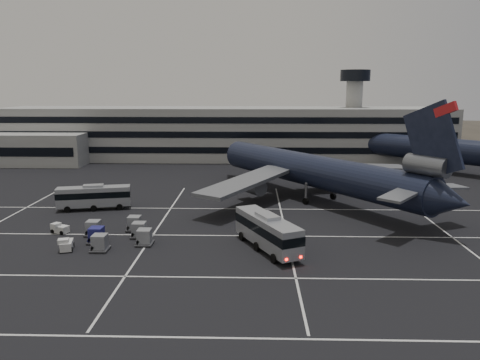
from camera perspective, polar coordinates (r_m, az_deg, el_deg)
name	(u,v)px	position (r m, az deg, el deg)	size (l,w,h in m)	color
ground	(194,245)	(59.83, -5.69, -7.93)	(260.00, 260.00, 0.00)	black
lane_markings	(202,243)	(60.40, -4.70, -7.72)	(90.00, 55.62, 0.01)	silver
terminal	(215,134)	(128.20, -3.09, 5.64)	(125.00, 26.00, 24.00)	gray
hills	(274,153)	(228.47, 4.22, 3.36)	(352.00, 180.00, 44.00)	#38332B
trijet_main	(315,171)	(82.40, 9.09, 1.12)	(40.16, 50.17, 18.08)	black
trijet_far	(440,149)	(118.27, 23.19, 3.53)	(45.05, 44.23, 18.08)	black
bus_near	(267,230)	(57.50, 3.36, -6.13)	(8.17, 12.69, 4.48)	#93969A
bus_far	(94,196)	(79.47, -17.38, -1.86)	(11.88, 5.14, 4.09)	#93969A
tug_a	(67,245)	(61.43, -20.38, -7.40)	(2.06, 2.75, 1.58)	silver
tug_b	(61,229)	(68.63, -21.02, -5.54)	(2.60, 2.14, 1.45)	silver
uld_cluster	(118,233)	(63.31, -14.62, -6.22)	(10.61, 11.30, 2.02)	#2D2D30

